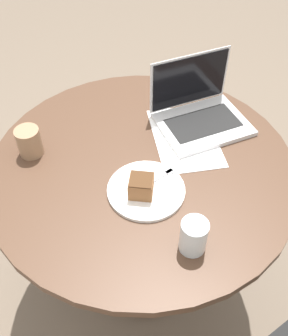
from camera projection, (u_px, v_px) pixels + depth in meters
The scene contains 9 objects.
ground_plane at pixel (143, 273), 1.87m from camera, with size 12.00×12.00×0.00m, color #6B5B4C.
dining_table at pixel (142, 194), 1.44m from camera, with size 1.03×1.03×0.76m.
paper_document at pixel (185, 137), 1.40m from camera, with size 0.38×0.30×0.00m.
plate at pixel (146, 190), 1.23m from camera, with size 0.24×0.24×0.01m.
cake_slice at pixel (141, 186), 1.19m from camera, with size 0.10×0.10×0.06m.
fork at pixel (156, 179), 1.25m from camera, with size 0.05×0.17×0.00m.
coffee_glass at pixel (29, 142), 1.31m from camera, with size 0.08×0.08×0.10m.
water_glass at pixel (194, 236), 1.05m from camera, with size 0.08×0.08×0.11m.
laptop at pixel (200, 113), 1.43m from camera, with size 0.27×0.32×0.23m.
Camera 1 is at (-0.82, 0.39, 1.71)m, focal length 42.00 mm.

